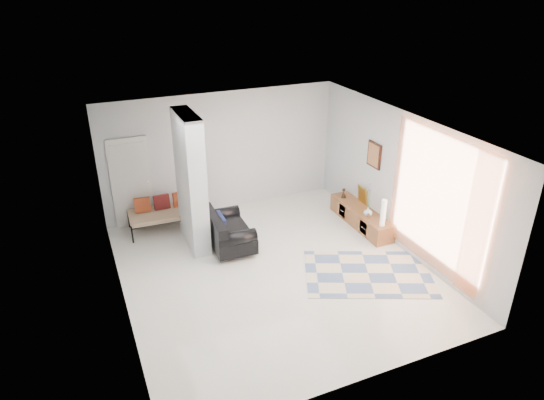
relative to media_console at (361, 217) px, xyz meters
name	(u,v)px	position (x,y,z in m)	size (l,w,h in m)	color
floor	(274,270)	(-2.52, -0.90, -0.20)	(6.00, 6.00, 0.00)	silver
ceiling	(274,130)	(-2.52, -0.90, 2.60)	(6.00, 6.00, 0.00)	white
wall_back	(222,152)	(-2.52, 2.10, 1.20)	(6.00, 6.00, 0.00)	silver
wall_front	(368,300)	(-2.52, -3.90, 1.20)	(6.00, 6.00, 0.00)	silver
wall_left	(115,235)	(-5.27, -0.90, 1.20)	(6.00, 6.00, 0.00)	silver
wall_right	(400,181)	(0.23, -0.90, 1.20)	(6.00, 6.00, 0.00)	silver
partition_column	(191,182)	(-3.62, 0.70, 1.20)	(0.35, 1.20, 2.80)	silver
hallway_door	(131,182)	(-4.62, 2.06, 0.82)	(0.85, 0.06, 2.04)	silver
curtain	(436,202)	(0.15, -2.05, 1.25)	(2.55, 2.55, 0.00)	#FF7E43
wall_art	(374,155)	(0.20, 0.00, 1.45)	(0.04, 0.45, 0.55)	#35180E
media_console	(361,217)	(0.00, 0.00, 0.00)	(0.45, 1.96, 0.80)	brown
loveseat	(226,231)	(-3.06, 0.30, 0.16)	(0.84, 1.40, 0.76)	silver
daybed	(169,211)	(-3.94, 1.57, 0.21)	(1.85, 0.85, 0.77)	black
area_rug	(368,273)	(-0.92, -1.71, -0.20)	(2.35, 1.57, 0.01)	beige
cylinder_lamp	(383,213)	(-0.02, -0.81, 0.49)	(0.11, 0.11, 0.58)	silver
bronze_figurine	(344,193)	(-0.05, 0.69, 0.31)	(0.11, 0.11, 0.23)	#312115
vase	(368,212)	(-0.05, -0.32, 0.29)	(0.19, 0.19, 0.19)	silver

